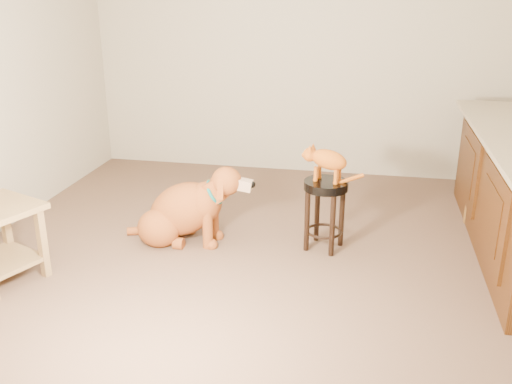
% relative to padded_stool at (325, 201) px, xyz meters
% --- Properties ---
extents(floor, '(4.50, 4.00, 0.01)m').
position_rel_padded_stool_xyz_m(floor, '(-0.47, -0.04, -0.40)').
color(floor, brown).
rests_on(floor, ground).
extents(room_shell, '(4.54, 4.04, 2.62)m').
position_rel_padded_stool_xyz_m(room_shell, '(-0.47, -0.04, 1.28)').
color(room_shell, '#B1A78F').
rests_on(room_shell, ground).
extents(padded_stool, '(0.36, 0.36, 0.56)m').
position_rel_padded_stool_xyz_m(padded_stool, '(0.00, 0.00, 0.00)').
color(padded_stool, black).
rests_on(padded_stool, ground).
extents(wood_stool, '(0.47, 0.47, 0.69)m').
position_rel_padded_stool_xyz_m(wood_stool, '(1.38, 0.64, -0.04)').
color(wood_stool, brown).
rests_on(wood_stool, ground).
extents(golden_retriever, '(1.11, 0.54, 0.70)m').
position_rel_padded_stool_xyz_m(golden_retriever, '(-1.12, -0.09, -0.14)').
color(golden_retriever, brown).
rests_on(golden_retriever, ground).
extents(tabby_kitten, '(0.49, 0.22, 0.30)m').
position_rel_padded_stool_xyz_m(tabby_kitten, '(-0.01, 0.00, 0.33)').
color(tabby_kitten, '#98460F').
rests_on(tabby_kitten, padded_stool).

